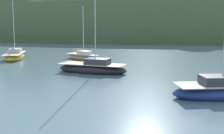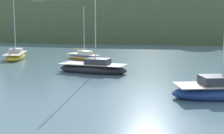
# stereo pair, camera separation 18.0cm
# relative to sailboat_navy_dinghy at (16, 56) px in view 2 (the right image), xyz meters

# --- Properties ---
(far_shoreline_hill) EXTENTS (150.00, 36.00, 30.47)m
(far_shoreline_hill) POSITION_rel_sailboat_navy_dinghy_xyz_m (15.64, 46.36, -0.32)
(far_shoreline_hill) COLOR #425638
(far_shoreline_hill) RESTS_ON ground
(sailboat_navy_dinghy) EXTENTS (4.28, 7.58, 8.36)m
(sailboat_navy_dinghy) POSITION_rel_sailboat_navy_dinghy_xyz_m (0.00, 0.00, 0.00)
(sailboat_navy_dinghy) COLOR gold
(sailboat_navy_dinghy) RESTS_ON ground
(sailboat_teal_outer) EXTENTS (7.93, 4.02, 10.99)m
(sailboat_teal_outer) POSITION_rel_sailboat_navy_dinghy_xyz_m (13.21, -9.47, 0.02)
(sailboat_teal_outer) COLOR #232328
(sailboat_teal_outer) RESTS_ON ground
(sailboat_orange_cutter) EXTENTS (5.89, 5.21, 7.52)m
(sailboat_orange_cutter) POSITION_rel_sailboat_navy_dinghy_xyz_m (9.44, 1.30, -0.06)
(sailboat_orange_cutter) COLOR orange
(sailboat_orange_cutter) RESTS_ON ground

